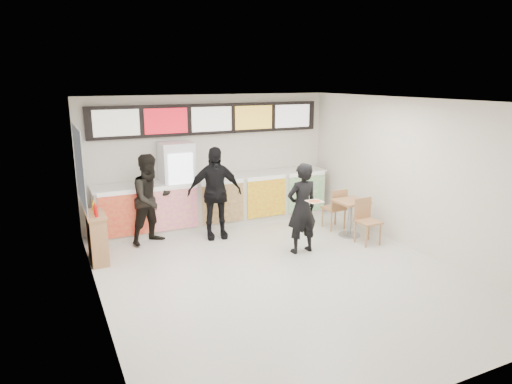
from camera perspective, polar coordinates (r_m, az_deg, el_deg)
floor at (r=8.21m, az=3.01°, el=-10.12°), size 7.00×7.00×0.00m
ceiling at (r=7.50m, az=3.31°, el=11.29°), size 7.00×7.00×0.00m
wall_back at (r=10.86m, az=-5.69°, el=4.11°), size 6.00×0.00×6.00m
wall_left at (r=6.86m, az=-19.49°, el=-2.49°), size 0.00×7.00×7.00m
wall_right at (r=9.49m, az=19.30°, el=1.95°), size 0.00×7.00×7.00m
service_counter at (r=10.68m, az=-4.83°, el=-1.13°), size 5.56×0.77×1.14m
menu_board at (r=10.65m, az=-5.66°, el=9.08°), size 5.50×0.14×0.70m
drinks_fridge at (r=10.31m, az=-9.78°, el=0.62°), size 0.70×0.67×2.00m
mirror_panel at (r=9.19m, az=-21.24°, el=3.00°), size 0.01×2.00×1.50m
customer_main at (r=8.92m, az=5.76°, el=-2.05°), size 0.67×0.45×1.79m
customer_left at (r=9.64m, az=-12.98°, el=-0.87°), size 1.11×1.00×1.88m
customer_mid at (r=9.72m, az=-5.20°, el=-0.11°), size 1.22×0.66×1.98m
pizza_slice at (r=8.48m, az=7.37°, el=-1.11°), size 0.36×0.36×0.02m
cafe_table at (r=10.11m, az=11.71°, el=-2.38°), size 0.66×1.63×0.95m
condiment_ledge at (r=9.05m, az=-19.23°, el=-5.35°), size 0.34×0.83×1.11m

